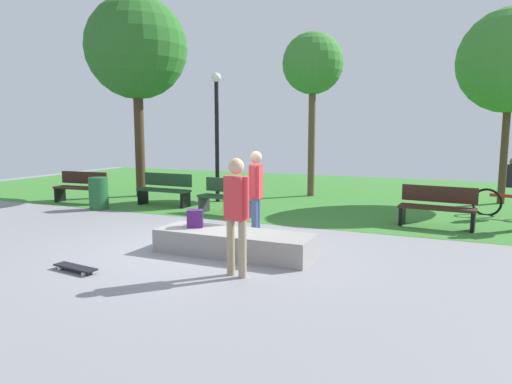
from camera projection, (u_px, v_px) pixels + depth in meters
name	position (u px, v px, depth m)	size (l,w,h in m)	color
ground_plane	(205.00, 248.00, 8.46)	(28.00, 28.00, 0.00)	gray
grass_lawn	(324.00, 192.00, 15.93)	(26.60, 11.56, 0.01)	#387A2D
concrete_ledge	(234.00, 243.00, 8.00)	(2.79, 0.87, 0.41)	gray
backpack_on_ledge	(195.00, 218.00, 8.31)	(0.28, 0.20, 0.32)	#4C1E66
skater_performing_trick	(236.00, 208.00, 6.70)	(0.42, 0.26, 1.75)	tan
skater_watching	(256.00, 189.00, 8.81)	(0.25, 0.43, 1.76)	#3F5184
skateboard_by_ledge	(75.00, 267.00, 7.06)	(0.82, 0.30, 0.08)	black
park_bench_far_left	(228.00, 196.00, 11.76)	(1.65, 0.68, 0.91)	#1E4223
park_bench_by_oak	(437.00, 206.00, 10.18)	(1.64, 0.62, 0.91)	#331E14
park_bench_center_lawn	(81.00, 186.00, 13.67)	(1.63, 0.59, 0.91)	#331E14
park_bench_far_right	(165.00, 189.00, 13.14)	(1.61, 0.51, 0.91)	#1E4223
tree_slender_maple	(511.00, 61.00, 13.00)	(2.93, 2.93, 5.56)	#4C3823
tree_leaning_ash	(313.00, 65.00, 14.56)	(1.94, 1.94, 5.21)	brown
tree_tall_oak	(136.00, 49.00, 14.44)	(3.18, 3.18, 6.29)	#42301E
lamp_post	(217.00, 123.00, 13.58)	(0.28, 0.28, 3.80)	black
trash_bin	(99.00, 193.00, 12.52)	(0.51, 0.51, 0.88)	#1E592D
cyclist_on_bicycle	(512.00, 192.00, 11.30)	(1.79, 0.44, 1.52)	black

